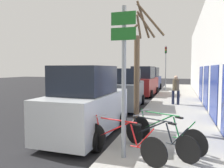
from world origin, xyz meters
The scene contains 14 objects.
ground_plane centered at (0.00, 11.20, 0.00)m, with size 80.00×80.00×0.00m, color black.
sidewalk_curb centered at (2.60, 14.00, 0.07)m, with size 3.20×32.00×0.15m.
building_facade centered at (4.35, 13.91, 3.22)m, with size 0.23×32.00×6.50m.
signpost centered at (1.58, 3.70, 2.16)m, with size 0.60×0.13×3.63m.
bicycle_0 centered at (1.53, 3.73, 0.55)m, with size 2.26×1.04×0.93m.
bicycle_1 centered at (2.34, 4.28, 0.53)m, with size 1.99×1.32×0.88m.
bicycle_2 centered at (2.49, 4.75, 0.56)m, with size 2.07×1.45×0.95m.
parked_car_0 centered at (-0.19, 5.48, 1.08)m, with size 2.04×4.20×2.41m.
parked_car_1 centered at (-0.25, 11.11, 1.06)m, with size 2.25×4.70×2.33m.
parked_car_2 centered at (-0.11, 17.30, 1.12)m, with size 2.19×4.71×2.50m.
parked_car_3 centered at (-0.23, 22.42, 1.10)m, with size 2.19×4.32×2.44m.
pedestrian_near centered at (2.63, 12.35, 1.16)m, with size 0.46×0.39×1.75m.
street_tree centered at (1.39, 6.53, 2.29)m, with size 1.64×0.79×4.58m.
traffic_light centered at (1.43, 21.64, 3.03)m, with size 0.20×0.30×4.50m.
Camera 1 is at (2.86, -1.35, 2.32)m, focal length 35.00 mm.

